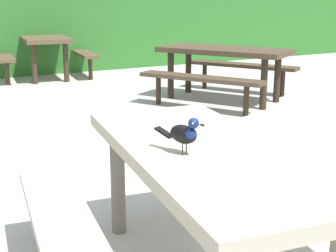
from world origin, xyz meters
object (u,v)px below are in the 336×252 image
bird_grackle (185,133)px  picnic_table_far_centre (43,46)px  picnic_table_mid_left (223,61)px  picnic_table_foreground (205,182)px

bird_grackle → picnic_table_far_centre: size_ratio=0.15×
bird_grackle → picnic_table_mid_left: bird_grackle is taller
picnic_table_mid_left → picnic_table_far_centre: 3.68m
picnic_table_foreground → picnic_table_mid_left: size_ratio=0.82×
bird_grackle → picnic_table_mid_left: bearing=53.1°
bird_grackle → picnic_table_foreground: bearing=17.0°
picnic_table_foreground → bird_grackle: (-0.15, -0.04, 0.29)m
picnic_table_foreground → picnic_table_far_centre: (1.05, 7.05, 0.00)m
picnic_table_foreground → picnic_table_far_centre: size_ratio=1.02×
bird_grackle → picnic_table_mid_left: 4.79m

